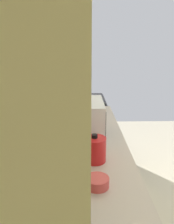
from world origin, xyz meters
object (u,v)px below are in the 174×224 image
Objects in this scene: oven_range at (82,130)px; kettle at (94,149)px; bowl at (97,182)px; microwave at (81,118)px.

kettle is at bearing -177.54° from oven_range.
bowl is at bearing 180.00° from kettle.
bowl is (-1.99, -0.07, 0.47)m from oven_range.
microwave is (-1.24, 0.01, 0.58)m from oven_range.
kettle is (-1.70, -0.07, 0.52)m from oven_range.
kettle is (0.29, 0.00, 0.05)m from bowl.
oven_range is 2.39× the size of microwave.
bowl is 0.63× the size of kettle.
oven_range is 1.78m from kettle.
oven_range is at bearing -0.50° from microwave.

